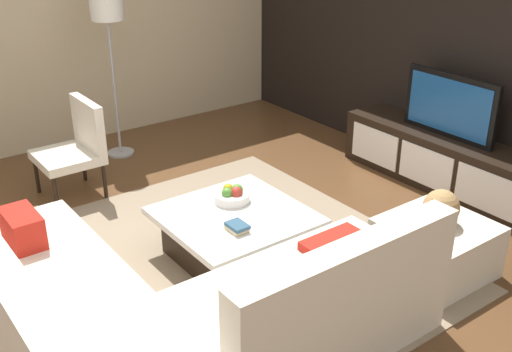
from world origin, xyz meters
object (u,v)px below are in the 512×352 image
object	(u,v)px
floor_lamp	(107,14)
ottoman	(435,248)
television	(450,106)
fruit_bowl	(232,195)
book_stack	(237,227)
media_console	(442,161)
decorative_ball	(441,207)
sectional_couch	(163,311)
coffee_table	(235,235)
accent_chair_near	(77,143)

from	to	relation	value
floor_lamp	ottoman	distance (m)	3.76
television	floor_lamp	bearing A→B (deg)	-140.18
ottoman	fruit_bowl	world-z (taller)	fruit_bowl
ottoman	book_stack	world-z (taller)	book_stack
media_console	decorative_ball	xyz separation A→B (m)	(0.92, -1.24, 0.28)
television	sectional_couch	world-z (taller)	television
media_console	floor_lamp	distance (m)	3.50
coffee_table	fruit_bowl	bearing A→B (deg)	150.14
media_console	coffee_table	size ratio (longest dim) A/B	2.04
television	fruit_bowl	size ratio (longest dim) A/B	3.42
decorative_ball	book_stack	distance (m)	1.44
sectional_couch	decorative_ball	bearing A→B (deg)	78.65
coffee_table	floor_lamp	bearing A→B (deg)	175.35
media_console	accent_chair_near	xyz separation A→B (m)	(-1.87, -2.79, 0.24)
coffee_table	book_stack	bearing A→B (deg)	-30.58
media_console	accent_chair_near	size ratio (longest dim) A/B	2.38
television	coffee_table	distance (m)	2.37
ottoman	book_stack	xyz separation A→B (m)	(-0.80, -1.19, 0.21)
sectional_couch	fruit_bowl	xyz separation A→B (m)	(-0.79, 1.04, 0.14)
television	floor_lamp	size ratio (longest dim) A/B	0.55
ottoman	television	bearing A→B (deg)	126.52
floor_lamp	book_stack	bearing A→B (deg)	-7.03
coffee_table	floor_lamp	world-z (taller)	floor_lamp
media_console	coffee_table	bearing A→B (deg)	-92.49
floor_lamp	decorative_ball	size ratio (longest dim) A/B	6.71
floor_lamp	fruit_bowl	distance (m)	2.47
television	accent_chair_near	size ratio (longest dim) A/B	1.10
accent_chair_near	fruit_bowl	xyz separation A→B (m)	(1.59, 0.60, -0.06)
television	ottoman	size ratio (longest dim) A/B	1.37
fruit_bowl	book_stack	xyz separation A→B (m)	(0.39, -0.23, -0.02)
sectional_couch	fruit_bowl	size ratio (longest dim) A/B	8.64
media_console	book_stack	bearing A→B (deg)	-87.22
decorative_ball	media_console	bearing A→B (deg)	126.53
ottoman	accent_chair_near	bearing A→B (deg)	-150.81
sectional_couch	book_stack	distance (m)	0.91
coffee_table	ottoman	bearing A→B (deg)	46.27
media_console	book_stack	xyz separation A→B (m)	(0.12, -2.42, 0.16)
floor_lamp	decorative_ball	world-z (taller)	floor_lamp
television	accent_chair_near	world-z (taller)	television
media_console	decorative_ball	distance (m)	1.56
coffee_table	ottoman	distance (m)	1.47
floor_lamp	fruit_bowl	world-z (taller)	floor_lamp
sectional_couch	coffee_table	size ratio (longest dim) A/B	2.38
coffee_table	book_stack	distance (m)	0.33
media_console	book_stack	size ratio (longest dim) A/B	12.98
television	ottoman	distance (m)	1.65
television	book_stack	size ratio (longest dim) A/B	6.01
accent_chair_near	ottoman	size ratio (longest dim) A/B	1.24
accent_chair_near	decorative_ball	world-z (taller)	accent_chair_near
television	accent_chair_near	distance (m)	3.37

